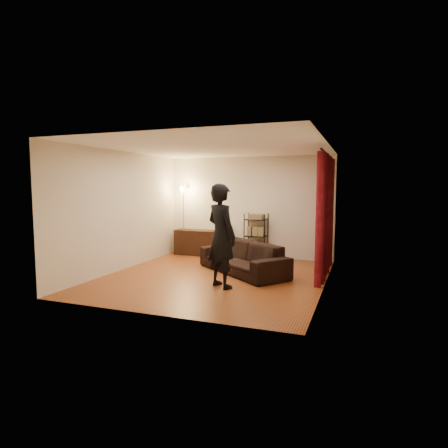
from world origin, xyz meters
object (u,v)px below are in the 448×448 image
at_px(media_cabinet, 196,242).
at_px(person, 221,236).
at_px(storage_boxes, 225,241).
at_px(wire_shelf, 256,236).
at_px(sofa, 243,258).
at_px(floor_lamp, 183,220).

bearing_deg(media_cabinet, person, -55.88).
relative_size(media_cabinet, storage_boxes, 1.41).
bearing_deg(storage_boxes, wire_shelf, -2.33).
xyz_separation_m(sofa, person, (-0.03, -1.26, 0.64)).
distance_m(person, floor_lamp, 3.60).
relative_size(sofa, storage_boxes, 2.73).
height_order(storage_boxes, wire_shelf, wire_shelf).
bearing_deg(floor_lamp, sofa, -35.31).
distance_m(media_cabinet, wire_shelf, 1.73).
xyz_separation_m(person, storage_boxes, (-1.03, 3.01, -0.56)).
bearing_deg(media_cabinet, wire_shelf, 3.32).
height_order(media_cabinet, floor_lamp, floor_lamp).
xyz_separation_m(sofa, storage_boxes, (-1.06, 1.75, 0.09)).
bearing_deg(media_cabinet, sofa, -39.77).
relative_size(storage_boxes, wire_shelf, 0.71).
bearing_deg(storage_boxes, sofa, -58.86).
bearing_deg(media_cabinet, floor_lamp, -166.32).
distance_m(sofa, storage_boxes, 2.04).
distance_m(sofa, floor_lamp, 2.82).
height_order(sofa, floor_lamp, floor_lamp).
bearing_deg(sofa, person, -53.06).
distance_m(sofa, wire_shelf, 1.74).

